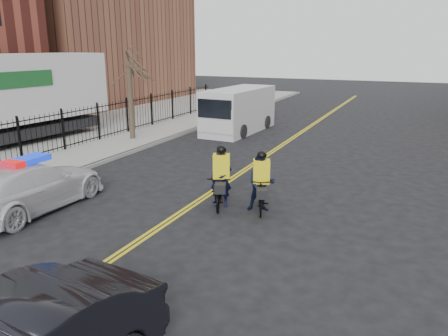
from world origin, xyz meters
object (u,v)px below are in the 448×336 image
police_cruiser (30,186)px  cyclist_near (221,185)px  cyclist_far (261,188)px  cargo_van (238,111)px

police_cruiser → cyclist_near: cyclist_near is taller
police_cruiser → cyclist_far: (6.48, 2.85, -0.01)m
cargo_van → cyclist_far: bearing=-61.1°
cyclist_near → cyclist_far: bearing=-16.5°
police_cruiser → cyclist_far: 7.08m
cyclist_near → cyclist_far: cyclist_near is taller
cargo_van → cyclist_near: 12.55m
cargo_van → cyclist_far: 12.95m
cyclist_far → cyclist_near: bearing=163.5°
police_cruiser → cyclist_near: (5.20, 2.74, -0.07)m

